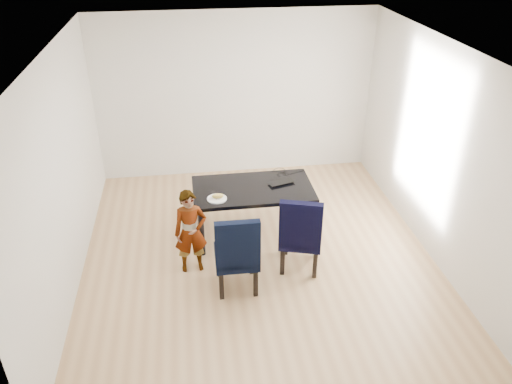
{
  "coord_description": "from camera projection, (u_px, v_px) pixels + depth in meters",
  "views": [
    {
      "loc": [
        -0.79,
        -5.26,
        3.98
      ],
      "look_at": [
        0.0,
        0.2,
        0.85
      ],
      "focal_mm": 35.0,
      "sensor_mm": 36.0,
      "label": 1
    }
  ],
  "objects": [
    {
      "name": "laptop",
      "position": [
        280.0,
        181.0,
        6.79
      ],
      "size": [
        0.41,
        0.32,
        0.03
      ],
      "primitive_type": "imported",
      "rotation": [
        0.0,
        0.0,
        3.43
      ],
      "color": "black",
      "rests_on": "dining_table"
    },
    {
      "name": "ceiling",
      "position": [
        259.0,
        49.0,
        5.26
      ],
      "size": [
        4.5,
        5.0,
        0.01
      ],
      "primitive_type": "cube",
      "color": "white",
      "rests_on": "wall_back"
    },
    {
      "name": "dining_table",
      "position": [
        253.0,
        211.0,
        6.84
      ],
      "size": [
        1.6,
        0.9,
        0.75
      ],
      "primitive_type": "cube",
      "color": "black",
      "rests_on": "floor"
    },
    {
      "name": "wall_front",
      "position": [
        307.0,
        309.0,
        3.77
      ],
      "size": [
        4.5,
        0.01,
        2.7
      ],
      "primitive_type": "cube",
      "color": "silver",
      "rests_on": "ground"
    },
    {
      "name": "wall_right",
      "position": [
        437.0,
        152.0,
        6.21
      ],
      "size": [
        0.01,
        5.0,
        2.7
      ],
      "primitive_type": "cube",
      "color": "silver",
      "rests_on": "ground"
    },
    {
      "name": "chair_right",
      "position": [
        301.0,
        231.0,
        6.15
      ],
      "size": [
        0.64,
        0.65,
        1.06
      ],
      "primitive_type": "cube",
      "rotation": [
        0.0,
        0.0,
        -0.3
      ],
      "color": "black",
      "rests_on": "floor"
    },
    {
      "name": "plate",
      "position": [
        217.0,
        199.0,
        6.38
      ],
      "size": [
        0.28,
        0.28,
        0.01
      ],
      "primitive_type": "cylinder",
      "rotation": [
        0.0,
        0.0,
        -0.13
      ],
      "color": "white",
      "rests_on": "dining_table"
    },
    {
      "name": "sandwich",
      "position": [
        218.0,
        196.0,
        6.37
      ],
      "size": [
        0.17,
        0.12,
        0.06
      ],
      "primitive_type": "ellipsoid",
      "rotation": [
        0.0,
        0.0,
        -0.36
      ],
      "color": "gold",
      "rests_on": "plate"
    },
    {
      "name": "cable_tangle",
      "position": [
        283.0,
        174.0,
        6.98
      ],
      "size": [
        0.2,
        0.2,
        0.01
      ],
      "primitive_type": "torus",
      "rotation": [
        0.0,
        0.0,
        -0.39
      ],
      "color": "black",
      "rests_on": "dining_table"
    },
    {
      "name": "chair_left",
      "position": [
        236.0,
        250.0,
        5.81
      ],
      "size": [
        0.51,
        0.53,
        1.05
      ],
      "primitive_type": "cube",
      "rotation": [
        0.0,
        0.0,
        -0.01
      ],
      "color": "black",
      "rests_on": "floor"
    },
    {
      "name": "child",
      "position": [
        191.0,
        232.0,
        6.08
      ],
      "size": [
        0.43,
        0.3,
        1.11
      ],
      "primitive_type": "imported",
      "rotation": [
        0.0,
        0.0,
        0.08
      ],
      "color": "#EA5A13",
      "rests_on": "floor"
    },
    {
      "name": "wall_back",
      "position": [
        236.0,
        96.0,
        8.08
      ],
      "size": [
        4.5,
        0.01,
        2.7
      ],
      "primitive_type": "cube",
      "color": "silver",
      "rests_on": "ground"
    },
    {
      "name": "floor",
      "position": [
        258.0,
        255.0,
        6.6
      ],
      "size": [
        4.5,
        5.0,
        0.01
      ],
      "primitive_type": "cube",
      "color": "tan",
      "rests_on": "ground"
    },
    {
      "name": "wall_left",
      "position": [
        62.0,
        176.0,
        5.65
      ],
      "size": [
        0.01,
        5.0,
        2.7
      ],
      "primitive_type": "cube",
      "color": "silver",
      "rests_on": "ground"
    }
  ]
}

